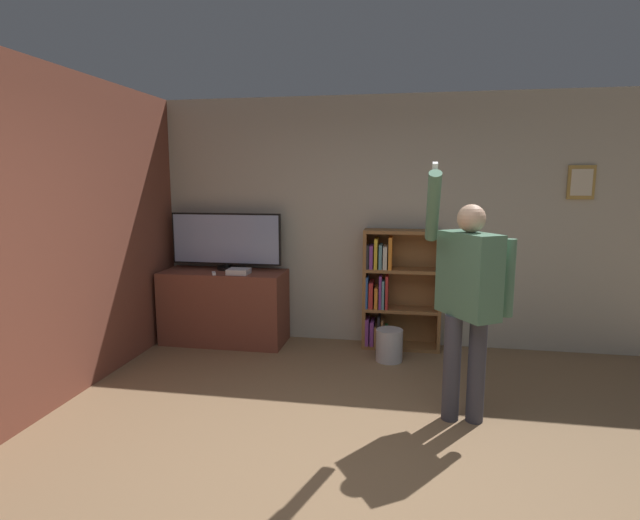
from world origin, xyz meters
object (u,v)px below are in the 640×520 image
Objects in this scene: bookshelf at (393,290)px; person at (468,292)px; television at (226,240)px; game_console at (239,271)px; waste_bin at (389,345)px.

person reaches higher than bookshelf.
game_console is (0.22, -0.25, -0.30)m from television.
bookshelf is at bearing 87.71° from waste_bin.
game_console is at bearing -170.09° from bookshelf.
television is at bearing -178.74° from bookshelf.
person reaches higher than waste_bin.
television is 0.45m from game_console.
game_console is 1.76m from waste_bin.
person is 5.94× the size of waste_bin.
television is at bearing 132.45° from game_console.
game_console is 0.18× the size of bookshelf.
person is (2.22, -1.33, 0.16)m from game_console.
person is at bearing -30.89° from game_console.
television is 3.87× the size of waste_bin.
person is at bearing -32.77° from television.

